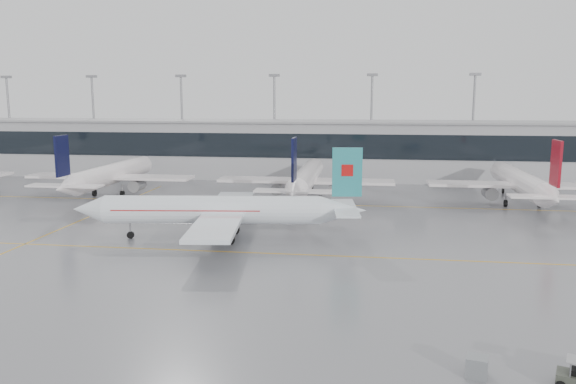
# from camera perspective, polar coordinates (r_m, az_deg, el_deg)

# --- Properties ---
(ground) EXTENTS (320.00, 320.00, 0.00)m
(ground) POSITION_cam_1_polar(r_m,az_deg,el_deg) (63.12, -1.52, -6.27)
(ground) COLOR slate
(ground) RESTS_ON ground
(taxi_line_main) EXTENTS (120.00, 0.25, 0.01)m
(taxi_line_main) POSITION_cam_1_polar(r_m,az_deg,el_deg) (63.12, -1.52, -6.26)
(taxi_line_main) COLOR orange
(taxi_line_main) RESTS_ON ground
(taxi_line_north) EXTENTS (120.00, 0.25, 0.01)m
(taxi_line_north) POSITION_cam_1_polar(r_m,az_deg,el_deg) (92.08, 1.56, -1.24)
(taxi_line_north) COLOR orange
(taxi_line_north) RESTS_ON ground
(taxi_line_cross) EXTENTS (0.25, 60.00, 0.01)m
(taxi_line_cross) POSITION_cam_1_polar(r_m,az_deg,el_deg) (86.67, -19.77, -2.48)
(taxi_line_cross) COLOR orange
(taxi_line_cross) RESTS_ON ground
(terminal) EXTENTS (180.00, 15.00, 12.00)m
(terminal) POSITION_cam_1_polar(r_m,az_deg,el_deg) (122.83, 3.25, 4.27)
(terminal) COLOR #9E9EA1
(terminal) RESTS_ON ground
(terminal_glass) EXTENTS (180.00, 0.20, 5.00)m
(terminal_glass) POSITION_cam_1_polar(r_m,az_deg,el_deg) (115.21, 2.94, 4.67)
(terminal_glass) COLOR black
(terminal_glass) RESTS_ON ground
(terminal_roof) EXTENTS (182.00, 16.00, 0.40)m
(terminal_roof) POSITION_cam_1_polar(r_m,az_deg,el_deg) (122.43, 3.28, 7.16)
(terminal_roof) COLOR gray
(terminal_roof) RESTS_ON ground
(light_masts) EXTENTS (156.40, 1.00, 22.60)m
(light_masts) POSITION_cam_1_polar(r_m,az_deg,el_deg) (128.36, 3.51, 7.77)
(light_masts) COLOR gray
(light_masts) RESTS_ON ground
(air_canada_jet) EXTENTS (36.20, 29.04, 11.33)m
(air_canada_jet) POSITION_cam_1_polar(r_m,az_deg,el_deg) (69.13, -6.65, -1.88)
(air_canada_jet) COLOR white
(air_canada_jet) RESTS_ON ground
(parked_jet_b) EXTENTS (29.64, 36.96, 11.72)m
(parked_jet_b) POSITION_cam_1_polar(r_m,az_deg,el_deg) (104.76, -17.59, 1.68)
(parked_jet_b) COLOR white
(parked_jet_b) RESTS_ON ground
(parked_jet_c) EXTENTS (29.64, 36.96, 11.72)m
(parked_jet_c) POSITION_cam_1_polar(r_m,az_deg,el_deg) (95.09, 1.82, 1.37)
(parked_jet_c) COLOR white
(parked_jet_c) RESTS_ON ground
(parked_jet_d) EXTENTS (29.64, 36.96, 11.72)m
(parked_jet_d) POSITION_cam_1_polar(r_m,az_deg,el_deg) (97.78, 22.66, 0.86)
(parked_jet_d) COLOR white
(parked_jet_d) RESTS_ON ground
(gse_unit) EXTENTS (1.56, 1.49, 1.31)m
(gse_unit) POSITION_cam_1_polar(r_m,az_deg,el_deg) (38.36, 18.63, -16.47)
(gse_unit) COLOR gray
(gse_unit) RESTS_ON ground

